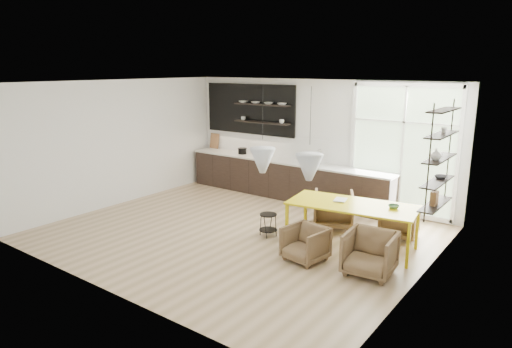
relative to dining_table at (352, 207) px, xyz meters
name	(u,v)px	position (x,y,z in m)	size (l,w,h in m)	color
room	(294,155)	(-1.52, 0.46, 0.70)	(7.02, 6.01, 2.91)	tan
kitchen_run	(283,173)	(-2.79, 2.05, -0.16)	(5.54, 0.69, 2.75)	black
right_shelving	(439,161)	(1.26, 0.54, 0.89)	(0.26, 1.22, 1.90)	black
dining_table	(352,207)	(0.00, 0.00, 0.00)	(2.35, 1.32, 0.81)	#D5BF0C
armchair_back_left	(333,209)	(-0.76, 0.80, -0.39)	(0.78, 0.80, 0.73)	brown
armchair_back_right	(399,221)	(0.52, 1.03, -0.45)	(0.66, 0.68, 0.62)	brown
armchair_front_left	(305,244)	(-0.37, -0.99, -0.46)	(0.64, 0.65, 0.59)	brown
armchair_front_right	(370,253)	(0.70, -0.84, -0.41)	(0.74, 0.76, 0.69)	brown
wire_stool	(268,222)	(-1.52, -0.43, -0.47)	(0.35, 0.35, 0.44)	black
table_book	(335,199)	(-0.37, 0.04, 0.07)	(0.21, 0.29, 0.03)	white
table_bowl	(394,207)	(0.67, 0.20, 0.08)	(0.18, 0.18, 0.06)	#4D784E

